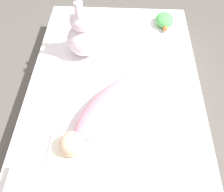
{
  "coord_description": "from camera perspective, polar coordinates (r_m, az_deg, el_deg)",
  "views": [
    {
      "loc": [
        0.72,
        0.02,
        1.25
      ],
      "look_at": [
        0.07,
        -0.01,
        0.26
      ],
      "focal_mm": 35.0,
      "sensor_mm": 36.0,
      "label": 1
    }
  ],
  "objects": [
    {
      "name": "bed_mattress",
      "position": [
        1.35,
        0.52,
        -1.29
      ],
      "size": [
        1.59,
        1.01,
        0.21
      ],
      "color": "white",
      "rests_on": "ground_plane"
    },
    {
      "name": "bunny_plush",
      "position": [
        1.39,
        -7.66,
        15.37
      ],
      "size": [
        0.2,
        0.2,
        0.38
      ],
      "color": "silver",
      "rests_on": "bed_mattress"
    },
    {
      "name": "burp_cloth",
      "position": [
        1.1,
        -10.71,
        -14.68
      ],
      "size": [
        0.21,
        0.22,
        0.02
      ],
      "color": "white",
      "rests_on": "bed_mattress"
    },
    {
      "name": "swaddled_baby",
      "position": [
        1.12,
        -1.9,
        -3.7
      ],
      "size": [
        0.53,
        0.44,
        0.13
      ],
      "rotation": [
        0.0,
        0.0,
        5.64
      ],
      "color": "pink",
      "rests_on": "bed_mattress"
    },
    {
      "name": "turtle_plush",
      "position": [
        1.7,
        13.58,
        18.72
      ],
      "size": [
        0.18,
        0.13,
        0.07
      ],
      "color": "#51B756",
      "rests_on": "bed_mattress"
    },
    {
      "name": "ground_plane",
      "position": [
        1.44,
        0.49,
        -3.51
      ],
      "size": [
        12.0,
        12.0,
        0.0
      ],
      "primitive_type": "plane",
      "color": "#514C47"
    }
  ]
}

